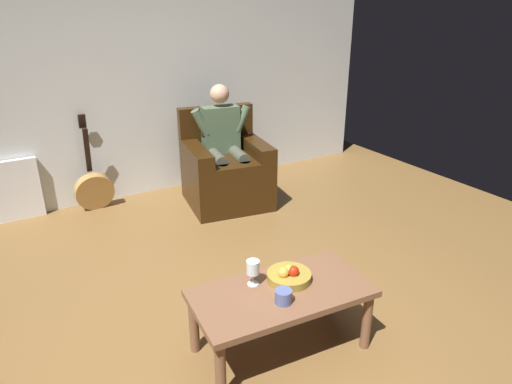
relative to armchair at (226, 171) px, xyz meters
name	(u,v)px	position (x,y,z in m)	size (l,w,h in m)	color
ground_plane	(270,354)	(0.84, 2.23, -0.35)	(7.06, 7.06, 0.00)	brown
wall_back	(117,74)	(0.84, -0.74, 0.99)	(6.22, 0.06, 2.68)	silver
armchair	(226,171)	(0.00, 0.00, 0.00)	(0.93, 0.93, 0.99)	#301C09
person_seated	(224,141)	(0.00, -0.01, 0.33)	(0.65, 0.61, 1.25)	#485E43
coffee_table	(281,299)	(0.76, 2.22, 0.02)	(1.11, 0.62, 0.43)	brown
guitar	(94,188)	(1.26, -0.54, -0.12)	(0.39, 0.22, 0.99)	#AA7B3F
radiator	(11,191)	(2.01, -0.67, -0.04)	(0.54, 0.06, 0.62)	white
wine_glass_near	(253,269)	(0.87, 2.07, 0.20)	(0.08, 0.08, 0.16)	silver
fruit_bowl	(289,275)	(0.66, 2.15, 0.12)	(0.27, 0.27, 0.11)	olive
candle_jar	(283,296)	(0.82, 2.32, 0.13)	(0.10, 0.10, 0.08)	#525E92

